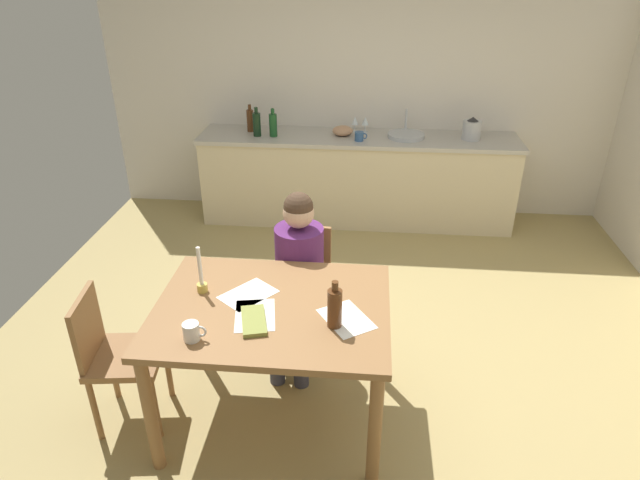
% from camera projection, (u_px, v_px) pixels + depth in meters
% --- Properties ---
extents(ground_plane, '(5.20, 5.20, 0.04)m').
position_uv_depth(ground_plane, '(344.00, 356.00, 3.88)').
color(ground_plane, tan).
extents(wall_back, '(5.20, 0.12, 2.60)m').
position_uv_depth(wall_back, '(361.00, 87.00, 5.56)').
color(wall_back, silver).
rests_on(wall_back, ground).
extents(kitchen_counter, '(3.16, 0.64, 0.90)m').
position_uv_depth(kitchen_counter, '(357.00, 179.00, 5.63)').
color(kitchen_counter, beige).
rests_on(kitchen_counter, ground).
extents(dining_table, '(1.29, 1.00, 0.80)m').
position_uv_depth(dining_table, '(273.00, 322.00, 3.05)').
color(dining_table, olive).
rests_on(dining_table, ground).
extents(chair_at_table, '(0.43, 0.43, 0.87)m').
position_uv_depth(chair_at_table, '(302.00, 283.00, 3.79)').
color(chair_at_table, olive).
rests_on(chair_at_table, ground).
extents(person_seated, '(0.35, 0.61, 1.19)m').
position_uv_depth(person_seated, '(297.00, 270.00, 3.57)').
color(person_seated, '#592666').
rests_on(person_seated, ground).
extents(chair_side_empty, '(0.45, 0.45, 0.86)m').
position_uv_depth(chair_side_empty, '(115.00, 353.00, 3.14)').
color(chair_side_empty, olive).
rests_on(chair_side_empty, ground).
extents(coffee_mug, '(0.12, 0.08, 0.10)m').
position_uv_depth(coffee_mug, '(192.00, 332.00, 2.72)').
color(coffee_mug, white).
rests_on(coffee_mug, dining_table).
extents(candlestick, '(0.06, 0.06, 0.29)m').
position_uv_depth(candlestick, '(201.00, 279.00, 3.10)').
color(candlestick, gold).
rests_on(candlestick, dining_table).
extents(book_magazine, '(0.18, 0.28, 0.02)m').
position_uv_depth(book_magazine, '(254.00, 321.00, 2.86)').
color(book_magazine, olive).
rests_on(book_magazine, dining_table).
extents(paper_letter, '(0.26, 0.33, 0.00)m').
position_uv_depth(paper_letter, '(255.00, 315.00, 2.92)').
color(paper_letter, white).
rests_on(paper_letter, dining_table).
extents(paper_bill, '(0.34, 0.36, 0.00)m').
position_uv_depth(paper_bill, '(346.00, 319.00, 2.90)').
color(paper_bill, white).
rests_on(paper_bill, dining_table).
extents(paper_envelope, '(0.35, 0.36, 0.00)m').
position_uv_depth(paper_envelope, '(248.00, 294.00, 3.10)').
color(paper_envelope, white).
rests_on(paper_envelope, dining_table).
extents(wine_bottle_on_table, '(0.08, 0.08, 0.27)m').
position_uv_depth(wine_bottle_on_table, '(335.00, 307.00, 2.79)').
color(wine_bottle_on_table, '#593319').
rests_on(wine_bottle_on_table, dining_table).
extents(sink_unit, '(0.36, 0.36, 0.24)m').
position_uv_depth(sink_unit, '(406.00, 135.00, 5.38)').
color(sink_unit, '#B2B7BC').
rests_on(sink_unit, kitchen_counter).
extents(bottle_oil, '(0.07, 0.07, 0.27)m').
position_uv_depth(bottle_oil, '(250.00, 120.00, 5.52)').
color(bottle_oil, '#593319').
rests_on(bottle_oil, kitchen_counter).
extents(bottle_vinegar, '(0.08, 0.08, 0.29)m').
position_uv_depth(bottle_vinegar, '(257.00, 124.00, 5.37)').
color(bottle_vinegar, black).
rests_on(bottle_vinegar, kitchen_counter).
extents(bottle_wine_red, '(0.08, 0.08, 0.27)m').
position_uv_depth(bottle_wine_red, '(273.00, 125.00, 5.37)').
color(bottle_wine_red, '#194C23').
rests_on(bottle_wine_red, kitchen_counter).
extents(mixing_bowl, '(0.20, 0.20, 0.09)m').
position_uv_depth(mixing_bowl, '(343.00, 131.00, 5.43)').
color(mixing_bowl, tan).
rests_on(mixing_bowl, kitchen_counter).
extents(stovetop_kettle, '(0.18, 0.18, 0.22)m').
position_uv_depth(stovetop_kettle, '(472.00, 129.00, 5.29)').
color(stovetop_kettle, '#B7BABF').
rests_on(stovetop_kettle, kitchen_counter).
extents(wine_glass_near_sink, '(0.07, 0.07, 0.15)m').
position_uv_depth(wine_glass_near_sink, '(365.00, 121.00, 5.50)').
color(wine_glass_near_sink, silver).
rests_on(wine_glass_near_sink, kitchen_counter).
extents(wine_glass_by_kettle, '(0.07, 0.07, 0.15)m').
position_uv_depth(wine_glass_by_kettle, '(355.00, 121.00, 5.51)').
color(wine_glass_by_kettle, silver).
rests_on(wine_glass_by_kettle, kitchen_counter).
extents(teacup_on_counter, '(0.12, 0.08, 0.09)m').
position_uv_depth(teacup_on_counter, '(359.00, 136.00, 5.27)').
color(teacup_on_counter, '#33598C').
rests_on(teacup_on_counter, kitchen_counter).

